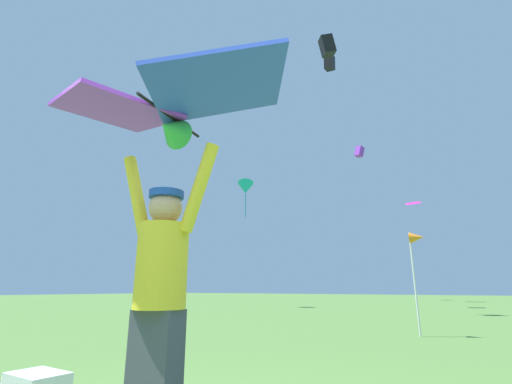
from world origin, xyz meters
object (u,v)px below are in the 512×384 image
held_stunt_kite (165,106)px  distant_kite_teal_mid_right (246,188)px  distant_kite_purple_high_right (359,152)px  marker_flag (416,245)px  distant_kite_black_low_right (329,63)px  kite_flyer_person (160,291)px  distant_kite_magenta_mid_left (413,203)px  distant_kite_black_high_left (327,46)px

held_stunt_kite → distant_kite_teal_mid_right: (-9.54, 14.35, 4.18)m
distant_kite_purple_high_right → distant_kite_teal_mid_right: (-1.82, -15.66, -6.88)m
distant_kite_teal_mid_right → marker_flag: bearing=-37.3°
distant_kite_black_low_right → marker_flag: (8.57, -18.14, -18.20)m
kite_flyer_person → held_stunt_kite: bearing=-78.8°
kite_flyer_person → distant_kite_magenta_mid_left: size_ratio=1.93×
held_stunt_kite → distant_kite_black_low_right: size_ratio=1.46×
marker_flag → distant_kite_teal_mid_right: bearing=142.7°
distant_kite_teal_mid_right → distant_kite_magenta_mid_left: (7.84, 4.78, -0.93)m
distant_kite_black_high_left → distant_kite_magenta_mid_left: bearing=78.2°
distant_kite_purple_high_right → held_stunt_kite: bearing=-75.6°
distant_kite_purple_high_right → distant_kite_black_high_left: size_ratio=1.14×
marker_flag → distant_kite_black_low_right: bearing=115.3°
distant_kite_purple_high_right → marker_flag: 27.14m
distant_kite_purple_high_right → distant_kite_black_high_left: 18.91m
distant_kite_black_low_right → distant_kite_black_high_left: 16.50m
distant_kite_black_low_right → marker_flag: bearing=-64.7°
kite_flyer_person → distant_kite_magenta_mid_left: bearing=95.0°
held_stunt_kite → distant_kite_black_high_left: size_ratio=2.02×
kite_flyer_person → marker_flag: 6.77m
distant_kite_magenta_mid_left → marker_flag: (2.10, -12.35, -3.64)m
kite_flyer_person → distant_kite_teal_mid_right: 18.00m
held_stunt_kite → distant_kite_black_high_left: 15.27m
distant_kite_black_high_left → marker_flag: distant_kite_black_high_left is taller
kite_flyer_person → distant_kite_black_low_right: distant_kite_black_low_right is taller
distant_kite_magenta_mid_left → marker_flag: size_ratio=0.47×
distant_kite_teal_mid_right → distant_kite_black_high_left: distant_kite_black_high_left is taller
kite_flyer_person → distant_kite_black_low_right: bearing=108.2°
distant_kite_teal_mid_right → distant_kite_magenta_mid_left: 9.23m
distant_kite_black_low_right → distant_kite_magenta_mid_left: distant_kite_black_low_right is taller
distant_kite_black_low_right → distant_kite_magenta_mid_left: bearing=-41.8°
distant_kite_black_high_left → distant_kite_teal_mid_right: bearing=157.5°
held_stunt_kite → distant_kite_magenta_mid_left: size_ratio=1.99×
held_stunt_kite → distant_kite_purple_high_right: (-7.72, 30.01, 11.06)m
held_stunt_kite → distant_kite_magenta_mid_left: distant_kite_magenta_mid_left is taller
distant_kite_black_low_right → distant_kite_teal_mid_right: bearing=-97.4°
distant_kite_black_high_left → marker_flag: size_ratio=0.46×
distant_kite_black_low_right → distant_kite_teal_mid_right: (-1.37, -10.57, -13.63)m
distant_kite_teal_mid_right → distant_kite_purple_high_right: bearing=83.4°
distant_kite_teal_mid_right → marker_flag: size_ratio=0.99×
distant_kite_magenta_mid_left → distant_kite_black_high_left: distant_kite_black_high_left is taller
distant_kite_black_low_right → distant_kite_teal_mid_right: 17.30m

